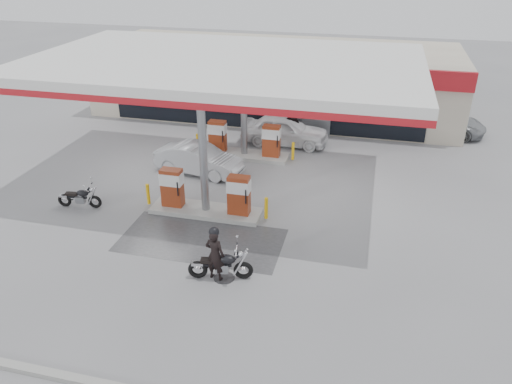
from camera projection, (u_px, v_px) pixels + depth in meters
ground at (189, 238)px, 18.55m from camera, size 90.00×90.00×0.00m
wet_patch at (201, 240)px, 18.44m from camera, size 6.00×3.00×0.00m
drain_cover at (224, 278)px, 16.39m from camera, size 0.70×0.70×0.01m
kerb at (89, 382)px, 12.47m from camera, size 28.00×0.25×0.15m
store_building at (277, 79)px, 31.39m from camera, size 22.00×8.22×4.00m
canopy at (224, 66)px, 20.46m from camera, size 16.00×10.02×5.51m
pump_island_near at (205, 197)px, 19.95m from camera, size 5.14×1.30×1.78m
pump_island_far at (244, 143)px, 25.13m from camera, size 5.14×1.30×1.78m
main_motorcycle at (222, 266)px, 16.18m from camera, size 2.12×0.82×1.10m
biker_main at (215, 255)px, 15.99m from camera, size 0.74×0.56×1.83m
parked_motorcycle at (80, 198)px, 20.50m from camera, size 1.87×0.71×0.96m
sedan_white at (285, 130)px, 26.64m from camera, size 4.72×2.08×1.58m
attendant at (300, 128)px, 27.02m from camera, size 0.60×0.76×1.55m
hatchback_silver at (199, 159)px, 23.40m from camera, size 4.36×2.14×1.38m
parked_car_left at (200, 103)px, 31.29m from camera, size 4.93×3.25×1.33m
parked_car_right at (442, 122)px, 28.21m from camera, size 5.09×3.23×1.31m
biker_walking at (291, 127)px, 26.50m from camera, size 1.22×0.88×1.92m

